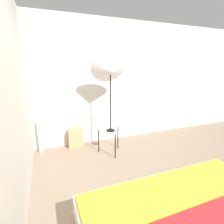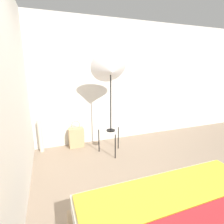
% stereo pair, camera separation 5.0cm
% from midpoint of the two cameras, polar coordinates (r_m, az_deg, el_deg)
% --- Properties ---
extents(ground_plane, '(14.00, 14.00, 0.00)m').
position_cam_midpoint_polar(ground_plane, '(2.36, 16.28, -29.34)').
color(ground_plane, gray).
extents(wall_back, '(8.00, 0.05, 2.60)m').
position_cam_midpoint_polar(wall_back, '(3.80, -3.95, 9.44)').
color(wall_back, silver).
rests_on(wall_back, ground_plane).
extents(wall_side_left, '(0.05, 8.00, 2.60)m').
position_cam_midpoint_polar(wall_side_left, '(2.36, -29.59, 4.84)').
color(wall_side_left, silver).
rests_on(wall_side_left, ground_plane).
extents(photo_umbrella, '(0.67, 0.53, 1.94)m').
position_cam_midpoint_polar(photo_umbrella, '(3.13, -0.99, 13.52)').
color(photo_umbrella, black).
rests_on(photo_umbrella, ground_plane).
extents(tote_bag, '(0.30, 0.17, 0.57)m').
position_cam_midpoint_polar(tote_bag, '(3.74, -12.12, -8.19)').
color(tote_bag, tan).
rests_on(tote_bag, ground_plane).
extents(paper_roll, '(0.08, 0.08, 0.65)m').
position_cam_midpoint_polar(paper_roll, '(3.69, -22.91, -7.36)').
color(paper_roll, beige).
rests_on(paper_roll, ground_plane).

